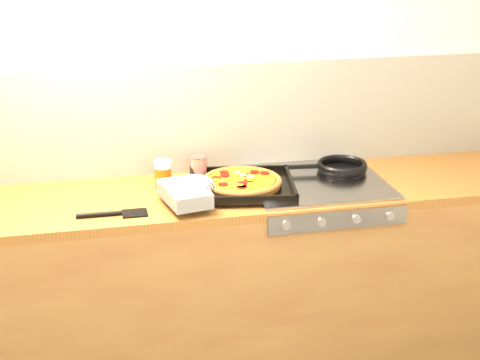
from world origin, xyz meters
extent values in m
plane|color=beige|center=(0.00, 1.40, 1.25)|extent=(3.20, 0.00, 3.20)
cube|color=white|center=(0.00, 1.39, 1.15)|extent=(3.20, 0.02, 0.50)
cube|color=olive|center=(0.00, 1.10, 0.43)|extent=(3.20, 0.60, 0.86)
cube|color=brown|center=(0.00, 1.10, 0.88)|extent=(3.20, 0.60, 0.04)
cube|color=#95969A|center=(0.45, 0.80, 0.85)|extent=(0.60, 0.03, 0.08)
cylinder|color=#A5A5AA|center=(0.23, 0.78, 0.85)|extent=(0.04, 0.02, 0.04)
cylinder|color=#A5A5AA|center=(0.38, 0.78, 0.85)|extent=(0.04, 0.02, 0.04)
cylinder|color=#A5A5AA|center=(0.53, 0.78, 0.85)|extent=(0.04, 0.02, 0.04)
cylinder|color=#A5A5AA|center=(0.67, 0.78, 0.85)|extent=(0.04, 0.02, 0.04)
cube|color=#95969A|center=(0.45, 1.10, 0.91)|extent=(0.60, 0.56, 0.02)
cube|color=black|center=(0.10, 1.07, 0.92)|extent=(0.50, 0.45, 0.01)
cube|color=black|center=(0.13, 1.25, 0.94)|extent=(0.44, 0.08, 0.02)
cube|color=black|center=(0.07, 0.88, 0.94)|extent=(0.44, 0.08, 0.02)
cube|color=black|center=(0.32, 1.03, 0.94)|extent=(0.07, 0.39, 0.02)
cube|color=black|center=(-0.11, 1.10, 0.94)|extent=(0.07, 0.39, 0.02)
cylinder|color=#A46F2F|center=(0.10, 1.07, 0.94)|extent=(0.38, 0.38, 0.02)
torus|color=#A46F2F|center=(0.10, 1.07, 0.95)|extent=(0.40, 0.40, 0.03)
cylinder|color=#C56D18|center=(0.10, 1.07, 0.95)|extent=(0.34, 0.34, 0.01)
cylinder|color=maroon|center=(0.13, 1.04, 0.96)|extent=(0.05, 0.05, 0.01)
cylinder|color=maroon|center=(0.05, 1.16, 0.96)|extent=(0.05, 0.05, 0.01)
cylinder|color=maroon|center=(0.08, 0.97, 0.96)|extent=(0.05, 0.05, 0.01)
cylinder|color=maroon|center=(0.00, 1.10, 0.96)|extent=(0.05, 0.05, 0.01)
cylinder|color=maroon|center=(0.18, 1.14, 0.96)|extent=(0.05, 0.05, 0.01)
cylinder|color=maroon|center=(0.13, 1.11, 0.96)|extent=(0.05, 0.05, 0.01)
cylinder|color=maroon|center=(0.01, 1.01, 0.96)|extent=(0.05, 0.05, 0.01)
cylinder|color=maroon|center=(0.22, 1.12, 0.96)|extent=(0.05, 0.05, 0.01)
cylinder|color=maroon|center=(0.08, 0.97, 0.96)|extent=(0.05, 0.05, 0.01)
cylinder|color=maroon|center=(0.09, 1.01, 0.96)|extent=(0.05, 0.05, 0.01)
cylinder|color=maroon|center=(0.04, 1.12, 0.96)|extent=(0.05, 0.05, 0.01)
ellipsoid|color=gold|center=(0.02, 1.06, 0.96)|extent=(0.04, 0.03, 0.01)
ellipsoid|color=gold|center=(-0.01, 1.07, 0.96)|extent=(0.04, 0.03, 0.01)
ellipsoid|color=gold|center=(0.10, 1.12, 0.96)|extent=(0.04, 0.03, 0.01)
ellipsoid|color=gold|center=(0.10, 1.16, 0.96)|extent=(0.04, 0.03, 0.01)
ellipsoid|color=gold|center=(0.08, 0.99, 0.96)|extent=(0.04, 0.03, 0.01)
ellipsoid|color=gold|center=(0.14, 1.04, 0.96)|extent=(0.04, 0.03, 0.01)
ellipsoid|color=gold|center=(0.13, 1.06, 0.96)|extent=(0.04, 0.03, 0.01)
ellipsoid|color=gold|center=(0.02, 1.05, 0.96)|extent=(0.04, 0.03, 0.01)
ellipsoid|color=gold|center=(0.12, 1.14, 0.96)|extent=(0.04, 0.03, 0.01)
ellipsoid|color=silver|center=(0.11, 1.15, 0.96)|extent=(0.04, 0.04, 0.01)
ellipsoid|color=silver|center=(0.12, 1.11, 0.96)|extent=(0.04, 0.04, 0.01)
ellipsoid|color=silver|center=(0.15, 1.08, 0.96)|extent=(0.04, 0.04, 0.01)
cube|color=black|center=(-0.16, 0.94, 0.96)|extent=(0.20, 0.29, 0.06)
ellipsoid|color=black|center=(-0.10, 1.06, 0.96)|extent=(0.18, 0.18, 0.06)
cylinder|color=black|center=(-0.08, 0.96, 0.96)|extent=(0.11, 0.12, 0.06)
cylinder|color=black|center=(0.61, 1.19, 0.92)|extent=(0.23, 0.23, 0.01)
torus|color=black|center=(0.61, 1.19, 0.94)|extent=(0.25, 0.25, 0.02)
cube|color=black|center=(0.42, 1.21, 0.94)|extent=(0.17, 0.04, 0.01)
cylinder|color=#AC140D|center=(-0.05, 1.28, 0.95)|extent=(0.09, 0.09, 0.09)
cylinder|color=#B2B2B7|center=(-0.05, 1.28, 1.00)|extent=(0.09, 0.09, 0.01)
cylinder|color=#B2B2B7|center=(-0.05, 1.28, 0.90)|extent=(0.09, 0.09, 0.01)
cylinder|color=#EC560D|center=(-0.22, 1.19, 0.95)|extent=(0.09, 0.09, 0.09)
cylinder|color=silver|center=(-0.22, 1.19, 1.01)|extent=(0.09, 0.09, 0.03)
cylinder|color=#A87F47|center=(0.00, 1.27, 0.91)|extent=(0.26, 0.08, 0.02)
ellipsoid|color=#A87F47|center=(0.14, 1.30, 0.91)|extent=(0.06, 0.05, 0.02)
cube|color=black|center=(-0.37, 0.92, 0.90)|extent=(0.10, 0.09, 0.01)
cylinder|color=black|center=(-0.51, 0.92, 0.91)|extent=(0.18, 0.02, 0.02)
camera|label=1|loc=(-0.55, -1.83, 2.03)|focal=55.00mm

